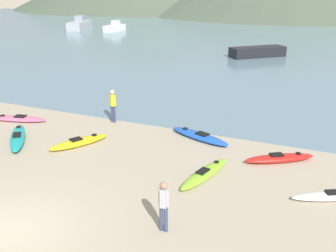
# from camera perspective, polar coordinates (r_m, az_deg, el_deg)

# --- Properties ---
(ground_plane) EXTENTS (400.00, 400.00, 0.00)m
(ground_plane) POSITION_cam_1_polar(r_m,az_deg,el_deg) (12.67, -22.05, -14.18)
(ground_plane) COLOR tan
(bay_water) EXTENTS (160.00, 70.00, 0.06)m
(bay_water) POSITION_cam_1_polar(r_m,az_deg,el_deg) (52.87, 15.11, 12.01)
(bay_water) COLOR slate
(bay_water) RESTS_ON ground_plane
(kayak_on_sand_0) EXTENTS (1.91, 2.81, 0.35)m
(kayak_on_sand_0) POSITION_cam_1_polar(r_m,az_deg,el_deg) (17.94, -12.78, -2.28)
(kayak_on_sand_0) COLOR yellow
(kayak_on_sand_0) RESTS_ON ground_plane
(kayak_on_sand_1) EXTENTS (3.20, 1.50, 0.30)m
(kayak_on_sand_1) POSITION_cam_1_polar(r_m,az_deg,el_deg) (22.04, -20.95, 1.01)
(kayak_on_sand_1) COLOR #E5668C
(kayak_on_sand_1) RESTS_ON ground_plane
(kayak_on_sand_2) EXTENTS (2.77, 2.14, 0.35)m
(kayak_on_sand_2) POSITION_cam_1_polar(r_m,az_deg,el_deg) (16.55, 15.87, -4.51)
(kayak_on_sand_2) COLOR red
(kayak_on_sand_2) RESTS_ON ground_plane
(kayak_on_sand_3) EXTENTS (3.29, 1.79, 0.33)m
(kayak_on_sand_3) POSITION_cam_1_polar(r_m,az_deg,el_deg) (18.25, 4.61, -1.47)
(kayak_on_sand_3) COLOR blue
(kayak_on_sand_3) RESTS_ON ground_plane
(kayak_on_sand_4) EXTENTS (1.24, 3.16, 0.33)m
(kayak_on_sand_4) POSITION_cam_1_polar(r_m,az_deg,el_deg) (14.79, 5.36, -6.86)
(kayak_on_sand_4) COLOR #8CCC2D
(kayak_on_sand_4) RESTS_ON ground_plane
(kayak_on_sand_6) EXTENTS (2.70, 3.03, 0.40)m
(kayak_on_sand_6) POSITION_cam_1_polar(r_m,az_deg,el_deg) (19.21, -20.98, -1.55)
(kayak_on_sand_6) COLOR teal
(kayak_on_sand_6) RESTS_ON ground_plane
(person_near_foreground) EXTENTS (0.32, 0.25, 1.60)m
(person_near_foreground) POSITION_cam_1_polar(r_m,az_deg,el_deg) (11.40, -0.65, -11.15)
(person_near_foreground) COLOR #384260
(person_near_foreground) RESTS_ON ground_plane
(person_near_waterline) EXTENTS (0.35, 0.31, 1.73)m
(person_near_waterline) POSITION_cam_1_polar(r_m,az_deg,el_deg) (20.34, -8.01, 3.21)
(person_near_waterline) COLOR #384260
(person_near_waterline) RESTS_ON ground_plane
(moored_boat_1) EXTENTS (1.53, 4.09, 1.57)m
(moored_boat_1) POSITION_cam_1_polar(r_m,az_deg,el_deg) (60.43, -7.75, 13.99)
(moored_boat_1) COLOR white
(moored_boat_1) RESTS_ON bay_water
(moored_boat_2) EXTENTS (5.11, 4.99, 0.96)m
(moored_boat_2) POSITION_cam_1_polar(r_m,az_deg,el_deg) (39.63, 12.86, 10.45)
(moored_boat_2) COLOR black
(moored_boat_2) RESTS_ON bay_water
(moored_boat_3) EXTENTS (3.60, 6.15, 2.00)m
(moored_boat_3) POSITION_cam_1_polar(r_m,az_deg,el_deg) (64.23, -12.71, 14.18)
(moored_boat_3) COLOR #B2B2B7
(moored_boat_3) RESTS_ON bay_water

